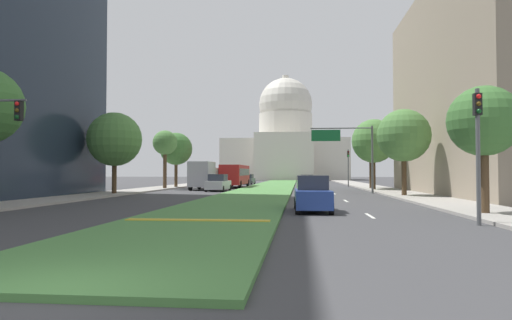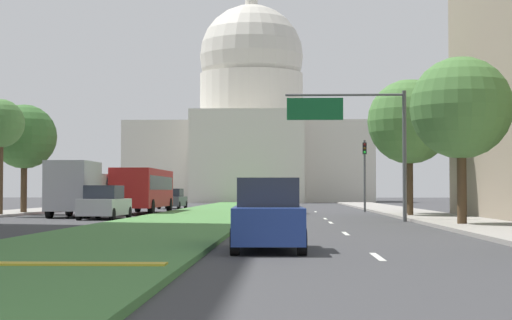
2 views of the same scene
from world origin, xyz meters
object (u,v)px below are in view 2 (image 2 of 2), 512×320
(sedan_lead_stopped, at_px, (268,217))
(street_tree_right_mid, at_px, (461,108))
(street_tree_right_far, at_px, (410,122))
(street_tree_left_distant, at_px, (24,137))
(street_tree_right_distant, at_px, (405,122))
(overhead_guide_sign, at_px, (358,128))
(box_truck_delivery, at_px, (77,188))
(traffic_light_far_right, at_px, (365,166))
(capitol_building, at_px, (251,130))
(city_bus, at_px, (144,187))
(sedan_far_horizon, at_px, (172,199))
(sedan_distant, at_px, (284,202))
(sedan_midblock, at_px, (105,203))
(street_tree_left_far, at_px, (0,125))

(sedan_lead_stopped, bearing_deg, street_tree_right_mid, 61.14)
(street_tree_right_far, height_order, street_tree_left_distant, street_tree_right_far)
(street_tree_right_distant, bearing_deg, overhead_guide_sign, -109.76)
(overhead_guide_sign, bearing_deg, box_truck_delivery, 157.35)
(traffic_light_far_right, bearing_deg, street_tree_right_mid, -86.15)
(capitol_building, height_order, street_tree_right_distant, capitol_building)
(street_tree_right_distant, distance_m, city_bus, 17.93)
(street_tree_right_distant, xyz_separation_m, box_truck_delivery, (-19.45, -3.84, -4.07))
(sedan_far_horizon, bearing_deg, street_tree_right_mid, -64.78)
(traffic_light_far_right, bearing_deg, box_truck_delivery, -144.13)
(street_tree_left_distant, xyz_separation_m, sedan_distant, (16.77, 2.49, -4.21))
(sedan_distant, relative_size, sedan_far_horizon, 1.02)
(box_truck_delivery, bearing_deg, sedan_midblock, -55.32)
(street_tree_left_far, bearing_deg, sedan_midblock, -29.56)
(street_tree_right_far, bearing_deg, street_tree_right_mid, -88.37)
(overhead_guide_sign, height_order, sedan_lead_stopped, overhead_guide_sign)
(street_tree_left_far, relative_size, street_tree_right_distant, 0.88)
(overhead_guide_sign, bearing_deg, street_tree_right_distant, 70.24)
(capitol_building, height_order, street_tree_right_far, capitol_building)
(box_truck_delivery, bearing_deg, street_tree_right_distant, 11.16)
(street_tree_left_distant, bearing_deg, street_tree_right_far, -13.46)
(street_tree_left_distant, height_order, sedan_far_horizon, street_tree_left_distant)
(capitol_building, bearing_deg, box_truck_delivery, -95.68)
(street_tree_right_mid, distance_m, city_bus, 27.14)
(traffic_light_far_right, distance_m, street_tree_right_distant, 9.49)
(traffic_light_far_right, xyz_separation_m, sedan_distant, (-5.83, -4.93, -2.52))
(traffic_light_far_right, bearing_deg, sedan_lead_stopped, -98.72)
(street_tree_left_far, distance_m, box_truck_delivery, 6.09)
(overhead_guide_sign, distance_m, box_truck_delivery, 17.29)
(traffic_light_far_right, distance_m, overhead_guide_sign, 19.57)
(street_tree_right_distant, height_order, box_truck_delivery, street_tree_right_distant)
(sedan_lead_stopped, xyz_separation_m, city_bus, (-9.17, 35.12, 0.91))
(street_tree_right_mid, relative_size, street_tree_right_far, 0.91)
(street_tree_right_mid, xyz_separation_m, street_tree_right_far, (-0.35, 12.48, 0.44))
(street_tree_right_mid, distance_m, sedan_midblock, 19.98)
(capitol_building, xyz_separation_m, sedan_midblock, (-4.73, -74.74, -9.31))
(traffic_light_far_right, bearing_deg, street_tree_left_distant, -161.83)
(sedan_distant, xyz_separation_m, city_bus, (-9.45, 0.19, 0.97))
(capitol_building, height_order, street_tree_right_mid, capitol_building)
(street_tree_right_far, relative_size, street_tree_left_distant, 1.11)
(overhead_guide_sign, relative_size, street_tree_left_distant, 0.91)
(street_tree_right_mid, bearing_deg, street_tree_left_distant, 143.18)
(street_tree_right_far, distance_m, sedan_far_horizon, 29.60)
(traffic_light_far_right, relative_size, street_tree_right_mid, 0.72)
(sedan_midblock, distance_m, sedan_far_horizon, 27.05)
(street_tree_left_distant, xyz_separation_m, sedan_midblock, (7.17, -8.85, -4.16))
(sedan_distant, bearing_deg, capitol_building, 94.39)
(city_bus, bearing_deg, overhead_guide_sign, -48.02)
(capitol_building, xyz_separation_m, traffic_light_far_right, (10.69, -58.47, -6.84))
(box_truck_delivery, bearing_deg, street_tree_right_mid, -33.22)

